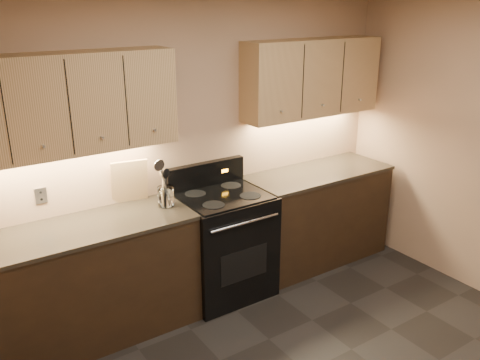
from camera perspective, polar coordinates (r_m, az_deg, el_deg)
name	(u,v)px	position (r m, az deg, el deg)	size (l,w,h in m)	color
wall_back	(194,145)	(4.40, -5.15, 3.90)	(4.00, 0.04, 2.60)	tan
counter_left	(89,283)	(4.08, -16.56, -10.98)	(1.62, 0.62, 0.93)	black
counter_right	(316,215)	(5.10, 8.52, -3.94)	(1.46, 0.62, 0.93)	black
stove	(223,243)	(4.47, -1.94, -7.04)	(0.76, 0.68, 1.14)	black
upper_cab_left	(63,105)	(3.75, -19.25, 8.00)	(1.60, 0.30, 0.70)	tan
upper_cab_right	(312,78)	(4.84, 8.11, 11.30)	(1.44, 0.30, 0.70)	tan
outlet_plate	(41,196)	(4.02, -21.45, -1.65)	(0.09, 0.01, 0.12)	#B2B5BA
utensil_crock	(166,197)	(4.08, -8.32, -1.91)	(0.17, 0.17, 0.16)	white
cutting_board	(129,181)	(4.16, -12.30, -0.14)	(0.29, 0.02, 0.37)	tan
wooden_spoon	(163,188)	(4.02, -8.66, -0.93)	(0.06, 0.06, 0.29)	tan
black_spoon	(164,185)	(4.05, -8.50, -0.59)	(0.06, 0.06, 0.31)	black
steel_spatula	(167,180)	(4.05, -8.20, 0.00)	(0.08, 0.08, 0.39)	silver
steel_skimmer	(170,181)	(4.02, -7.91, -0.16)	(0.09, 0.09, 0.38)	silver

